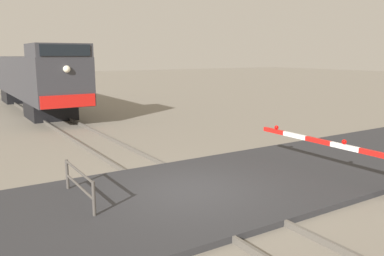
% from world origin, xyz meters
% --- Properties ---
extents(ground_plane, '(160.00, 160.00, 0.00)m').
position_xyz_m(ground_plane, '(0.00, 0.00, 0.00)').
color(ground_plane, gray).
extents(rail_track_left, '(0.08, 80.00, 0.15)m').
position_xyz_m(rail_track_left, '(-0.72, 0.00, 0.07)').
color(rail_track_left, '#59544C').
rests_on(rail_track_left, ground_plane).
extents(rail_track_right, '(0.08, 80.00, 0.15)m').
position_xyz_m(rail_track_right, '(0.72, 0.00, 0.07)').
color(rail_track_right, '#59544C').
rests_on(rail_track_right, ground_plane).
extents(road_surface, '(36.00, 5.44, 0.15)m').
position_xyz_m(road_surface, '(0.00, 0.00, 0.08)').
color(road_surface, '#2D2D30').
rests_on(road_surface, ground_plane).
extents(locomotive, '(2.87, 18.22, 4.26)m').
position_xyz_m(locomotive, '(0.00, 20.21, 2.17)').
color(locomotive, black).
rests_on(locomotive, ground_plane).
extents(crossing_gate, '(0.36, 5.43, 1.34)m').
position_xyz_m(crossing_gate, '(4.14, -2.58, 0.83)').
color(crossing_gate, silver).
rests_on(crossing_gate, ground_plane).
extents(guard_railing, '(0.08, 2.23, 0.95)m').
position_xyz_m(guard_railing, '(-2.72, 0.82, 0.61)').
color(guard_railing, '#4C4742').
rests_on(guard_railing, ground_plane).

